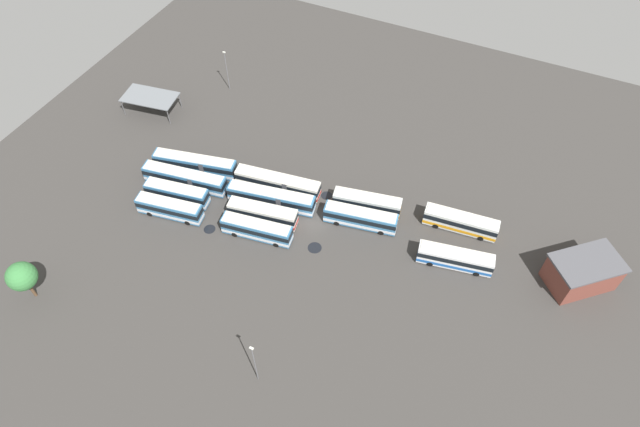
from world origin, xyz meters
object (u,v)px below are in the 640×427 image
Objects in this scene: bus_row2_slot1 at (272,198)px; bus_row3_slot0 at (195,164)px; bus_row3_slot3 at (170,208)px; lamp_post_far_corner at (255,363)px; bus_row0_slot2 at (455,258)px; lamp_post_by_building at (227,69)px; bus_row3_slot2 at (177,193)px; bus_row3_slot1 at (185,179)px; bus_row2_slot0 at (278,183)px; depot_building at (583,272)px; bus_row0_slot0 at (461,222)px; bus_row2_slot2 at (263,213)px; bus_row1_slot0 at (367,203)px; maintenance_shelter at (150,97)px; bus_row2_slot3 at (257,229)px; tree_south_edge at (22,276)px; bus_row1_slot1 at (360,218)px.

bus_row2_slot1 and bus_row3_slot0 have the same top height.
lamp_post_far_corner is at bearing 145.39° from bus_row3_slot3.
lamp_post_by_building reaches higher than bus_row0_slot2.
bus_row3_slot2 is (15.53, 6.10, -0.00)m from bus_row2_slot1.
bus_row3_slot1 is at bearing 8.94° from bus_row2_slot1.
depot_building is at bearing -176.84° from bus_row2_slot0.
bus_row0_slot0 and bus_row2_slot2 have the same top height.
bus_row3_slot3 is (-0.85, 3.42, 0.00)m from bus_row3_slot2.
bus_row3_slot2 is at bearing 17.66° from bus_row0_slot0.
depot_building is (-35.61, -0.38, 0.89)m from bus_row1_slot0.
bus_row0_slot0 is 16.06m from bus_row1_slot0.
bus_row3_slot2 is at bearing -76.07° from bus_row3_slot3.
maintenance_shelter is (49.74, -6.00, 1.62)m from bus_row1_slot0.
bus_row2_slot3 is (31.45, 8.38, 0.00)m from bus_row0_slot2.
bus_row0_slot2 and bus_row2_slot1 have the same top height.
bus_row1_slot0 is 1.30× the size of lamp_post_by_building.
bus_row2_slot3 is (30.20, 15.93, -0.00)m from bus_row0_slot0.
bus_row2_slot2 is at bearing 8.70° from bus_row0_slot2.
bus_row2_slot3 is 16.63m from bus_row3_slot2.
lamp_post_by_building reaches higher than bus_row3_slot2.
bus_row3_slot3 is (14.68, 9.52, -0.00)m from bus_row2_slot1.
lamp_post_by_building is 56.74m from tree_south_edge.
bus_row3_slot3 is (45.95, 18.32, -0.00)m from bus_row0_slot0.
lamp_post_by_building is at bearing -49.85° from bus_row2_slot2.
bus_row1_slot0 is at bearing -93.42° from lamp_post_far_corner.
lamp_post_by_building is (7.60, -27.48, 3.16)m from bus_row3_slot1.
bus_row1_slot0 is 35.63m from depot_building.
bus_row2_slot0 is 17.77m from bus_row3_slot2.
bus_row2_slot0 is 1.29× the size of bus_row2_slot2.
bus_row3_slot0 is 2.06× the size of tree_south_edge.
lamp_post_by_building is at bearing -74.54° from bus_row3_slot1.
bus_row3_slot0 is at bearing 8.20° from bus_row2_slot0.
bus_row2_slot2 is 38.04m from maintenance_shelter.
bus_row1_slot1 is 32.39m from bus_row3_slot2.
bus_row0_slot2 is 61.22m from lamp_post_by_building.
bus_row2_slot0 and bus_row2_slot2 have the same top height.
tree_south_edge is (40.14, 34.31, 3.47)m from bus_row1_slot1.
tree_south_edge reaches higher than bus_row3_slot3.
bus_row1_slot1 is 31.63m from lamp_post_far_corner.
maintenance_shelter is (34.30, -12.07, 1.62)m from bus_row2_slot1.
bus_row3_slot1 is (31.94, 5.05, 0.00)m from bus_row1_slot1.
bus_row1_slot0 is 1.24× the size of lamp_post_far_corner.
depot_building is at bearing -136.87° from lamp_post_far_corner.
bus_row3_slot3 is at bearing -113.63° from tree_south_edge.
bus_row2_slot0 and bus_row3_slot0 have the same top height.
lamp_post_by_building is at bearing -16.31° from bus_row0_slot0.
bus_row2_slot0 is at bearing 9.25° from bus_row0_slot0.
bus_row2_slot1 is (15.70, 2.50, 0.00)m from bus_row1_slot1.
bus_row0_slot0 is at bearing -6.75° from depot_building.
lamp_post_far_corner reaches higher than bus_row2_slot0.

